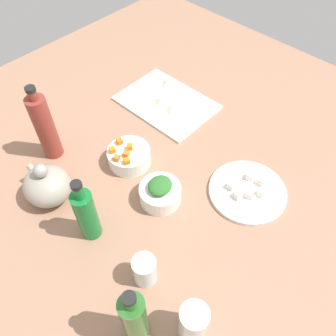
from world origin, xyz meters
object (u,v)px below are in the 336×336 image
(bottle_1, at_px, (86,214))
(bottle_2, at_px, (135,319))
(cutting_board, at_px, (166,103))
(bowl_carrots, at_px, (129,156))
(teapot, at_px, (47,185))
(plate_tofu, at_px, (247,191))
(bottle_0, at_px, (45,127))
(bowl_greens, at_px, (160,194))
(drinking_glass_1, at_px, (193,322))
(drinking_glass_0, at_px, (145,270))

(bottle_1, relative_size, bottle_2, 0.93)
(cutting_board, xyz_separation_m, bottle_2, (-0.53, 0.65, 0.11))
(bowl_carrots, relative_size, teapot, 0.86)
(plate_tofu, distance_m, bottle_0, 0.67)
(bowl_greens, distance_m, bottle_0, 0.43)
(bowl_greens, bearing_deg, bottle_0, 15.91)
(cutting_board, xyz_separation_m, bowl_greens, (-0.30, 0.34, 0.02))
(plate_tofu, height_order, drinking_glass_1, drinking_glass_1)
(plate_tofu, bearing_deg, bottle_2, 95.31)
(drinking_glass_0, bearing_deg, plate_tofu, -95.15)
(teapot, height_order, drinking_glass_1, teapot)
(bowl_carrots, distance_m, teapot, 0.27)
(bowl_carrots, height_order, drinking_glass_1, drinking_glass_1)
(bowl_carrots, bearing_deg, drinking_glass_0, 143.36)
(teapot, relative_size, bottle_0, 0.59)
(bottle_2, distance_m, drinking_glass_1, 0.14)
(bottle_2, bearing_deg, teapot, -10.24)
(plate_tofu, height_order, teapot, teapot)
(cutting_board, distance_m, teapot, 0.57)
(plate_tofu, relative_size, bottle_1, 1.03)
(bottle_1, bearing_deg, teapot, 2.67)
(bowl_greens, relative_size, drinking_glass_0, 1.38)
(cutting_board, xyz_separation_m, bowl_carrots, (-0.12, 0.30, 0.02))
(plate_tofu, xyz_separation_m, drinking_glass_1, (-0.14, 0.43, 0.06))
(cutting_board, distance_m, bowl_greens, 0.45)
(bottle_1, distance_m, drinking_glass_1, 0.39)
(bowl_greens, relative_size, bottle_1, 0.54)
(cutting_board, height_order, plate_tofu, plate_tofu)
(plate_tofu, xyz_separation_m, bottle_1, (0.25, 0.42, 0.09))
(bowl_greens, distance_m, teapot, 0.34)
(teapot, height_order, drinking_glass_0, teapot)
(cutting_board, distance_m, drinking_glass_1, 0.83)
(plate_tofu, distance_m, bottle_2, 0.53)
(bottle_1, bearing_deg, drinking_glass_1, 179.64)
(bottle_2, bearing_deg, plate_tofu, -84.69)
(bowl_carrots, relative_size, bottle_2, 0.56)
(bottle_1, distance_m, drinking_glass_0, 0.22)
(bowl_greens, height_order, teapot, teapot)
(teapot, xyz_separation_m, bottle_0, (0.15, -0.11, 0.07))
(drinking_glass_1, bearing_deg, teapot, 0.64)
(bowl_carrots, bearing_deg, teapot, 74.31)
(bowl_greens, xyz_separation_m, bottle_2, (-0.23, 0.31, 0.08))
(teapot, distance_m, drinking_glass_0, 0.40)
(bowl_carrots, xyz_separation_m, teapot, (0.07, 0.26, 0.03))
(bottle_0, bearing_deg, cutting_board, -103.01)
(cutting_board, height_order, drinking_glass_1, drinking_glass_1)
(cutting_board, distance_m, bowl_carrots, 0.32)
(bowl_greens, relative_size, bottle_0, 0.46)
(cutting_board, bearing_deg, bottle_0, 76.99)
(bowl_carrots, height_order, drinking_glass_0, drinking_glass_0)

